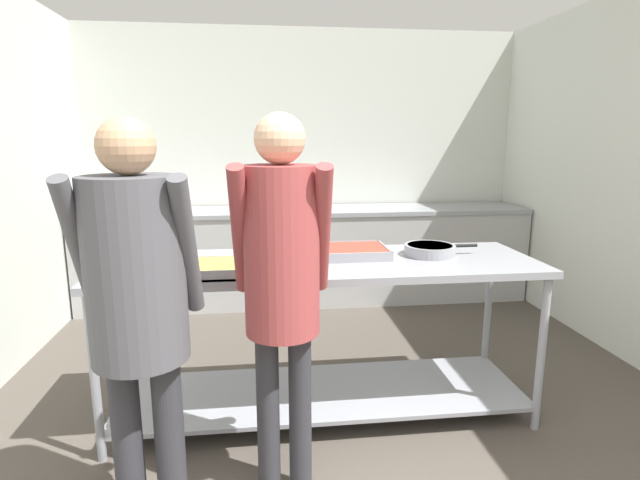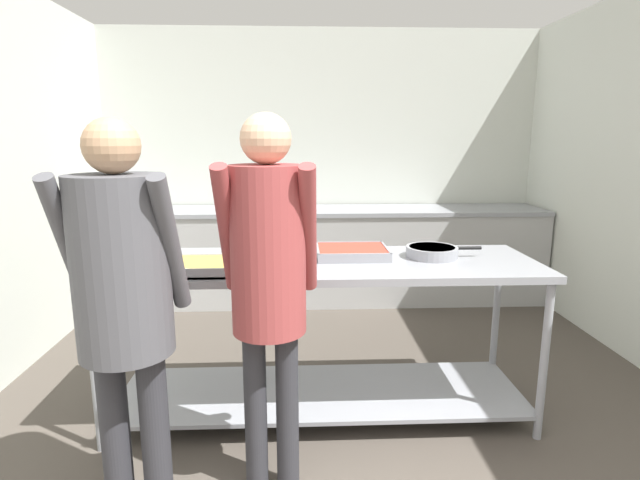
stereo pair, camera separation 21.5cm
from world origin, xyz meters
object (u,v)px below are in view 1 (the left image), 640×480
object	(u,v)px
serving_tray_vegetables	(352,252)
guest_serving_right	(137,291)
sauce_pan	(430,249)
water_bottle	(137,199)
guest_serving_left	(282,267)
serving_tray_roast	(207,269)
plate_stack	(286,251)

from	to	relation	value
serving_tray_vegetables	guest_serving_right	xyz separation A→B (m)	(-0.99, -0.92, 0.09)
sauce_pan	water_bottle	bearing A→B (deg)	136.91
guest_serving_left	water_bottle	bearing A→B (deg)	114.18
sauce_pan	serving_tray_vegetables	bearing A→B (deg)	175.11
sauce_pan	guest_serving_right	bearing A→B (deg)	-148.86
serving_tray_vegetables	guest_serving_right	bearing A→B (deg)	-137.27
water_bottle	sauce_pan	bearing A→B (deg)	-43.09
serving_tray_roast	guest_serving_right	bearing A→B (deg)	-107.11
sauce_pan	guest_serving_right	world-z (taller)	guest_serving_right
serving_tray_roast	plate_stack	distance (m)	0.53
serving_tray_vegetables	guest_serving_left	size ratio (longest dim) A/B	0.24
plate_stack	serving_tray_roast	bearing A→B (deg)	-142.51
water_bottle	serving_tray_roast	bearing A→B (deg)	-69.23
serving_tray_roast	serving_tray_vegetables	size ratio (longest dim) A/B	1.21
plate_stack	serving_tray_vegetables	bearing A→B (deg)	-5.06
serving_tray_roast	guest_serving_left	bearing A→B (deg)	-51.88
plate_stack	sauce_pan	bearing A→B (deg)	-4.97
sauce_pan	guest_serving_right	size ratio (longest dim) A/B	0.26
serving_tray_roast	sauce_pan	world-z (taller)	sauce_pan
serving_tray_roast	guest_serving_left	xyz separation A→B (m)	(0.36, -0.46, 0.12)
serving_tray_vegetables	sauce_pan	bearing A→B (deg)	-4.89
plate_stack	guest_serving_right	world-z (taller)	guest_serving_right
guest_serving_left	water_bottle	xyz separation A→B (m)	(-1.20, 2.67, -0.02)
plate_stack	sauce_pan	world-z (taller)	sauce_pan
plate_stack	guest_serving_left	xyz separation A→B (m)	(-0.06, -0.78, 0.11)
plate_stack	sauce_pan	xyz separation A→B (m)	(0.84, -0.07, 0.01)
guest_serving_right	serving_tray_vegetables	bearing A→B (deg)	42.73
guest_serving_right	serving_tray_roast	bearing A→B (deg)	72.89
guest_serving_right	water_bottle	size ratio (longest dim) A/B	5.96
serving_tray_vegetables	water_bottle	bearing A→B (deg)	130.43
guest_serving_left	guest_serving_right	world-z (taller)	guest_serving_left
guest_serving_right	water_bottle	bearing A→B (deg)	102.82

